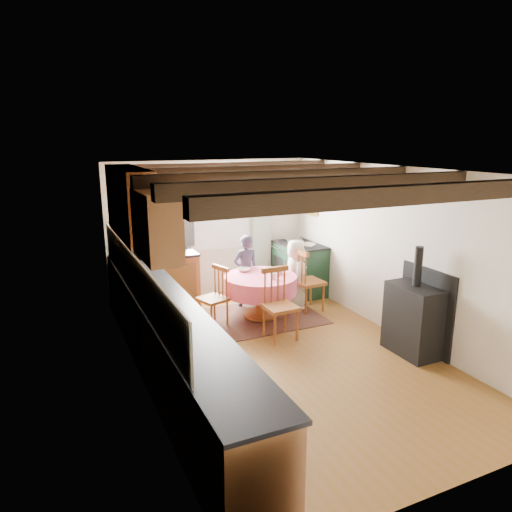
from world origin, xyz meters
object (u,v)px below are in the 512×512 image
chair_near (281,305)px  cast_iron_stove (415,301)px  aga_range (299,268)px  chair_left (213,297)px  child_right (296,274)px  dining_table (260,297)px  child_far (245,271)px  cup (274,276)px  chair_right (309,280)px

chair_near → cast_iron_stove: (1.36, -1.13, 0.21)m
aga_range → chair_left: bearing=-157.4°
cast_iron_stove → child_right: size_ratio=1.25×
dining_table → child_right: size_ratio=0.98×
child_right → aga_range: bearing=-17.5°
child_far → dining_table: bearing=86.9°
child_right → cast_iron_stove: bearing=-148.7°
chair_near → aga_range: size_ratio=1.00×
child_far → cup: child_far is taller
dining_table → chair_left: (-0.79, 0.00, 0.11)m
chair_near → chair_left: bearing=128.1°
chair_right → child_far: size_ratio=0.85×
chair_near → cup: size_ratio=10.72×
chair_right → chair_near: bearing=127.7°
child_far → cup: (0.11, -0.82, 0.12)m
child_right → chair_right: bearing=-125.4°
chair_near → chair_right: (0.95, 0.83, 0.01)m
dining_table → chair_near: 0.87m
chair_left → child_far: size_ratio=0.74×
chair_near → cast_iron_stove: cast_iron_stove is taller
chair_right → aga_range: (0.30, 0.84, -0.05)m
chair_right → child_right: child_right is taller
chair_near → cast_iron_stove: size_ratio=0.70×
child_right → cup: 0.75m
chair_left → chair_right: 1.66m
chair_right → child_far: (-0.87, 0.60, 0.09)m
child_far → child_right: 0.83m
aga_range → cup: aga_range is taller
cup → child_far: bearing=97.9°
cast_iron_stove → child_right: (-0.55, 2.15, -0.14)m
chair_right → aga_range: 0.89m
chair_near → child_far: child_far is taller
chair_near → chair_left: chair_near is taller
chair_near → cast_iron_stove: 1.78m
cast_iron_stove → cup: (-1.16, 1.74, 0.01)m
chair_left → child_right: size_ratio=0.78×
cast_iron_stove → cup: bearing=123.7°
chair_near → child_right: 1.30m
chair_right → cast_iron_stove: 2.01m
chair_left → aga_range: bearing=94.7°
aga_range → cup: bearing=-135.0°
cup → dining_table: bearing=115.3°
cast_iron_stove → child_right: 2.22m
chair_near → dining_table: bearing=82.7°
dining_table → cup: cup is taller
chair_left → cast_iron_stove: cast_iron_stove is taller
chair_near → aga_range: (1.25, 1.66, -0.04)m
dining_table → child_far: 0.64m
aga_range → child_far: size_ratio=0.83×
cast_iron_stove → child_far: cast_iron_stove is taller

